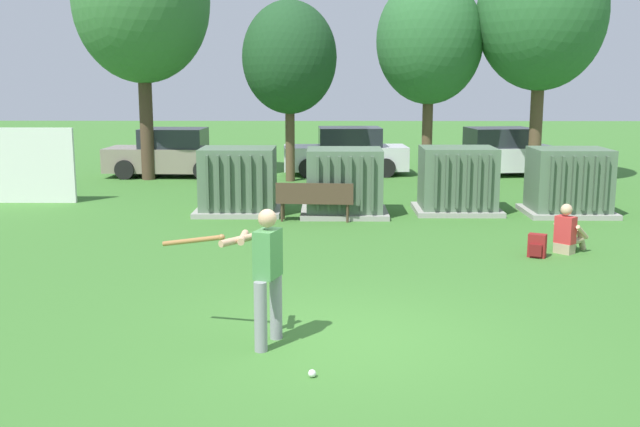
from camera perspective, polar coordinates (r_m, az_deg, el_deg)
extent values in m
plane|color=#3D752D|center=(9.80, 2.16, -9.49)|extent=(96.00, 96.00, 0.00)
cube|color=#9E9B93|center=(18.63, -6.20, 0.22)|extent=(2.10, 1.70, 0.12)
cube|color=#567056|center=(18.51, -6.25, 2.69)|extent=(1.80, 1.40, 1.50)
cube|color=#495F49|center=(17.85, -8.57, 2.35)|extent=(0.06, 0.12, 1.27)
cube|color=#495F49|center=(17.81, -7.76, 2.36)|extent=(0.06, 0.12, 1.27)
cube|color=#495F49|center=(17.78, -6.94, 2.36)|extent=(0.06, 0.12, 1.27)
cube|color=#495F49|center=(17.75, -6.13, 2.36)|extent=(0.06, 0.12, 1.27)
cube|color=#495F49|center=(17.72, -5.31, 2.37)|extent=(0.06, 0.12, 1.27)
cube|color=#495F49|center=(17.69, -4.49, 2.37)|extent=(0.06, 0.12, 1.27)
cube|color=#9E9B93|center=(18.28, 1.85, 0.08)|extent=(2.10, 1.70, 0.12)
cube|color=#567056|center=(18.15, 1.87, 2.60)|extent=(1.80, 1.40, 1.50)
cube|color=#495F49|center=(17.40, -0.18, 2.26)|extent=(0.06, 0.12, 1.27)
cube|color=#495F49|center=(17.40, 0.66, 2.26)|extent=(0.06, 0.12, 1.27)
cube|color=#495F49|center=(17.40, 1.50, 2.26)|extent=(0.06, 0.12, 1.27)
cube|color=#495F49|center=(17.41, 2.34, 2.26)|extent=(0.06, 0.12, 1.27)
cube|color=#495F49|center=(17.41, 3.18, 2.25)|extent=(0.06, 0.12, 1.27)
cube|color=#495F49|center=(17.43, 4.02, 2.25)|extent=(0.06, 0.12, 1.27)
cube|color=#9E9B93|center=(18.96, 10.35, 0.29)|extent=(2.10, 1.70, 0.12)
cube|color=#567056|center=(18.84, 10.43, 2.72)|extent=(1.80, 1.40, 1.50)
cube|color=#495F49|center=(18.00, 8.83, 2.41)|extent=(0.06, 0.12, 1.27)
cube|color=#495F49|center=(18.03, 9.63, 2.40)|extent=(0.06, 0.12, 1.27)
cube|color=#495F49|center=(18.07, 10.43, 2.40)|extent=(0.06, 0.12, 1.27)
cube|color=#495F49|center=(18.12, 11.23, 2.39)|extent=(0.06, 0.12, 1.27)
cube|color=#495F49|center=(18.17, 12.02, 2.38)|extent=(0.06, 0.12, 1.27)
cube|color=#495F49|center=(18.22, 12.80, 2.37)|extent=(0.06, 0.12, 1.27)
cube|color=#9E9B93|center=(19.34, 18.28, 0.13)|extent=(2.10, 1.70, 0.12)
cube|color=#567056|center=(19.22, 18.41, 2.51)|extent=(1.80, 1.40, 1.50)
cube|color=#495F49|center=(18.31, 17.23, 2.20)|extent=(0.06, 0.12, 1.27)
cube|color=#495F49|center=(18.39, 17.99, 2.19)|extent=(0.06, 0.12, 1.27)
cube|color=#495F49|center=(18.47, 18.74, 2.18)|extent=(0.06, 0.12, 1.27)
cube|color=#495F49|center=(18.55, 19.49, 2.17)|extent=(0.06, 0.12, 1.27)
cube|color=#495F49|center=(18.63, 20.24, 2.16)|extent=(0.06, 0.12, 1.27)
cube|color=#495F49|center=(18.72, 20.97, 2.15)|extent=(0.06, 0.12, 1.27)
cube|color=#4C3828|center=(17.45, -0.38, 0.89)|extent=(1.82, 0.53, 0.05)
cube|color=#4C3828|center=(17.24, -0.43, 1.60)|extent=(1.80, 0.17, 0.44)
cylinder|color=#4C3828|center=(17.72, -2.80, 0.24)|extent=(0.06, 0.06, 0.42)
cylinder|color=#4C3828|center=(17.58, 2.15, 0.17)|extent=(0.06, 0.06, 0.42)
cylinder|color=#4C3828|center=(17.44, -2.92, 0.08)|extent=(0.06, 0.06, 0.42)
cylinder|color=#4C3828|center=(17.31, 2.11, 0.01)|extent=(0.06, 0.06, 0.42)
cylinder|color=gray|center=(9.25, -4.55, -7.85)|extent=(0.16, 0.16, 0.88)
cylinder|color=gray|center=(9.67, -3.38, -7.03)|extent=(0.16, 0.16, 0.88)
cube|color=#4C8C4C|center=(9.26, -4.01, -3.07)|extent=(0.36, 0.46, 0.60)
sphere|color=tan|center=(9.17, -4.04, -0.36)|extent=(0.23, 0.23, 0.23)
cylinder|color=tan|center=(9.30, -6.36, -2.04)|extent=(0.41, 0.48, 0.09)
cylinder|color=tan|center=(9.46, -5.88, -1.82)|extent=(0.09, 0.54, 0.09)
cylinder|color=#A5723F|center=(9.71, -9.73, -2.05)|extent=(0.82, 0.34, 0.21)
sphere|color=#A5723F|center=(9.49, -7.51, -1.81)|extent=(0.08, 0.08, 0.08)
sphere|color=white|center=(8.60, -0.61, -12.09)|extent=(0.09, 0.09, 0.09)
cube|color=tan|center=(15.06, 18.11, -2.52)|extent=(0.41, 0.41, 0.20)
cube|color=red|center=(14.98, 18.19, -1.18)|extent=(0.41, 0.41, 0.52)
sphere|color=#DBAD89|center=(14.91, 18.28, 0.29)|extent=(0.22, 0.22, 0.22)
cylinder|color=tan|center=(15.27, 18.22, -1.89)|extent=(0.42, 0.40, 0.13)
cylinder|color=tan|center=(15.46, 18.63, -1.75)|extent=(0.30, 0.29, 0.46)
cylinder|color=tan|center=(15.18, 18.88, -2.00)|extent=(0.42, 0.40, 0.13)
cylinder|color=tan|center=(15.37, 19.28, -1.86)|extent=(0.30, 0.29, 0.46)
cylinder|color=#DBAD89|center=(15.29, 17.83, -1.10)|extent=(0.36, 0.34, 0.32)
cylinder|color=#DBAD89|center=(15.08, 19.35, -1.35)|extent=(0.36, 0.34, 0.32)
cube|color=maroon|center=(14.57, 16.21, -2.36)|extent=(0.38, 0.32, 0.44)
cube|color=maroon|center=(14.45, 16.11, -2.72)|extent=(0.23, 0.15, 0.22)
cylinder|color=#4C3828|center=(25.08, -13.07, 6.51)|extent=(0.43, 0.43, 3.50)
ellipsoid|color=#387038|center=(25.14, -13.45, 15.46)|extent=(4.31, 4.31, 5.11)
cylinder|color=brown|center=(24.12, -2.29, 5.34)|extent=(0.30, 0.30, 2.42)
ellipsoid|color=#1E4723|center=(24.03, -2.34, 11.80)|extent=(2.98, 2.98, 3.54)
cylinder|color=brown|center=(24.68, 8.16, 5.75)|extent=(0.34, 0.34, 2.75)
ellipsoid|color=#2D6633|center=(24.63, 8.35, 12.92)|extent=(3.39, 3.39, 4.02)
cylinder|color=brown|center=(24.86, 16.10, 6.05)|extent=(0.40, 0.40, 3.24)
ellipsoid|color=#2D6633|center=(24.88, 16.54, 14.42)|extent=(3.99, 3.99, 4.74)
cube|color=gray|center=(25.83, -11.36, 4.08)|extent=(4.26, 1.86, 0.80)
cube|color=#262B33|center=(25.73, -11.09, 5.68)|extent=(2.16, 1.64, 0.64)
cylinder|color=black|center=(25.40, -14.66, 3.25)|extent=(0.65, 0.25, 0.64)
cylinder|color=black|center=(27.02, -13.59, 3.71)|extent=(0.65, 0.25, 0.64)
cylinder|color=black|center=(24.74, -8.89, 3.28)|extent=(0.65, 0.25, 0.64)
cylinder|color=black|center=(26.40, -8.15, 3.74)|extent=(0.65, 0.25, 0.64)
cube|color=silver|center=(25.83, 1.93, 4.28)|extent=(4.28, 1.92, 0.80)
cube|color=#262B33|center=(25.78, 2.28, 5.87)|extent=(2.18, 1.67, 0.64)
cylinder|color=black|center=(24.95, -0.91, 3.47)|extent=(0.65, 0.25, 0.64)
cylinder|color=black|center=(26.64, -1.01, 3.91)|extent=(0.65, 0.25, 0.64)
cylinder|color=black|center=(25.15, 5.04, 3.48)|extent=(0.65, 0.25, 0.64)
cylinder|color=black|center=(26.83, 4.57, 3.92)|extent=(0.65, 0.25, 0.64)
cube|color=silver|center=(26.26, 13.16, 4.11)|extent=(4.39, 2.26, 0.80)
cube|color=#262B33|center=(26.25, 13.53, 5.67)|extent=(2.29, 1.83, 0.64)
cylinder|color=black|center=(25.06, 11.01, 3.31)|extent=(0.66, 0.31, 0.64)
cylinder|color=black|center=(26.67, 9.87, 3.76)|extent=(0.66, 0.31, 0.64)
cylinder|color=black|center=(25.99, 16.48, 3.32)|extent=(0.66, 0.31, 0.64)
cylinder|color=black|center=(27.55, 15.07, 3.77)|extent=(0.66, 0.31, 0.64)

